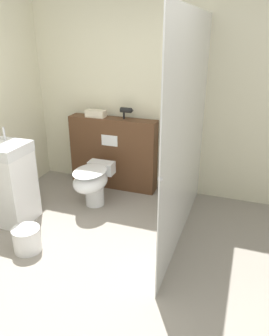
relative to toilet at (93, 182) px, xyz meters
name	(u,v)px	position (x,y,z in m)	size (l,w,h in m)	color
ground_plane	(78,296)	(0.55, -1.39, -0.32)	(12.00, 12.00, 0.00)	gray
wall_back	(157,95)	(0.55, 0.78, 0.93)	(8.00, 0.06, 2.50)	beige
partition_panel	(113,153)	(0.02, 0.60, 0.16)	(1.17, 0.22, 0.96)	#51331E
shower_glass	(188,135)	(1.14, -0.23, 0.76)	(0.04, 1.95, 2.17)	silver
toilet	(93,182)	(0.00, 0.00, 0.00)	(0.38, 0.65, 0.49)	white
sink_vanity	(4,182)	(-0.77, -0.60, 0.13)	(0.59, 0.44, 1.05)	white
hair_drier	(127,111)	(0.21, 0.61, 0.74)	(0.17, 0.07, 0.15)	black
folded_towel	(96,114)	(-0.21, 0.58, 0.68)	(0.25, 0.13, 0.09)	beige
waste_bin	(27,239)	(-0.21, -1.02, -0.20)	(0.27, 0.27, 0.24)	silver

